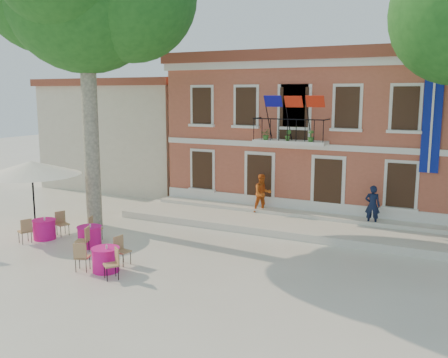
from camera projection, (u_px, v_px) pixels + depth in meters
ground at (185, 248)px, 18.16m from camera, size 90.00×90.00×0.00m
main_building at (319, 129)px, 25.44m from camera, size 13.50×9.59×7.50m
neighbor_west at (146, 131)px, 31.51m from camera, size 9.40×9.40×6.40m
terrace at (279, 223)px, 21.12m from camera, size 14.00×3.40×0.30m
patio_umbrella at (32, 168)px, 20.15m from camera, size 3.88×3.88×2.88m
pedestrian_navy at (372, 205)px, 20.11m from camera, size 0.64×0.47×1.64m
pedestrian_orange at (262, 193)px, 22.28m from camera, size 1.06×1.04×1.73m
cafe_table_0 at (90, 236)px, 18.29m from camera, size 1.12×1.93×0.95m
cafe_table_1 at (106, 258)px, 15.75m from camera, size 1.86×1.73×0.95m
cafe_table_3 at (44, 228)px, 19.27m from camera, size 1.07×1.94×0.95m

